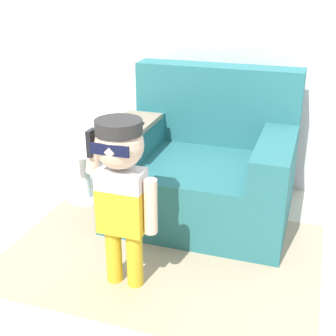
{
  "coord_description": "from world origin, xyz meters",
  "views": [
    {
      "loc": [
        0.61,
        -2.75,
        1.55
      ],
      "look_at": [
        -0.15,
        -0.43,
        0.51
      ],
      "focal_mm": 50.0,
      "sensor_mm": 36.0,
      "label": 1
    }
  ],
  "objects": [
    {
      "name": "ground_plane",
      "position": [
        0.0,
        0.0,
        0.0
      ],
      "size": [
        10.0,
        10.0,
        0.0
      ],
      "primitive_type": "plane",
      "color": "beige"
    },
    {
      "name": "wall_back",
      "position": [
        0.0,
        0.62,
        1.3
      ],
      "size": [
        10.0,
        0.05,
        2.6
      ],
      "color": "silver",
      "rests_on": "ground_plane"
    },
    {
      "name": "armchair",
      "position": [
        -0.05,
        0.05,
        0.33
      ],
      "size": [
        1.15,
        0.93,
        0.95
      ],
      "color": "#286B70",
      "rests_on": "ground_plane"
    },
    {
      "name": "person_child",
      "position": [
        -0.25,
        -0.86,
        0.61
      ],
      "size": [
        0.37,
        0.28,
        0.91
      ],
      "color": "gold",
      "rests_on": "ground_plane"
    },
    {
      "name": "side_table",
      "position": [
        -0.9,
        -0.04,
        0.25
      ],
      "size": [
        0.41,
        0.41,
        0.41
      ],
      "color": "white",
      "rests_on": "ground_plane"
    },
    {
      "name": "rug",
      "position": [
        -0.15,
        -0.55,
        0.0
      ],
      "size": [
        1.79,
        1.26,
        0.01
      ],
      "color": "tan",
      "rests_on": "ground_plane"
    }
  ]
}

